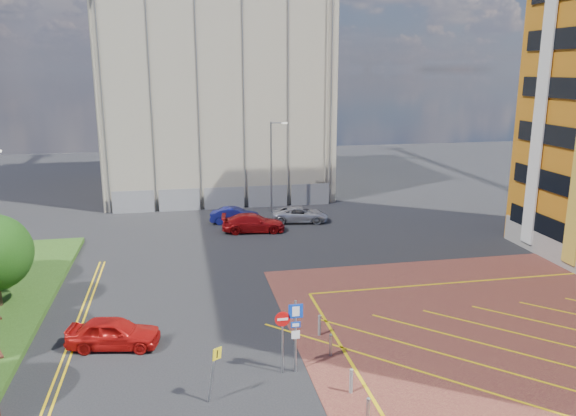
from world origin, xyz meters
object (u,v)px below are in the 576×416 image
object	(u,v)px
lamp_back	(272,164)
warning_sign	(214,368)
car_red_back	(253,223)
car_silver_back	(300,214)
sign_cluster	(291,329)
car_red_left	(114,333)
car_blue_back	(235,216)

from	to	relation	value
lamp_back	warning_sign	world-z (taller)	lamp_back
lamp_back	car_red_back	distance (m)	7.35
car_red_back	car_silver_back	distance (m)	4.73
sign_cluster	car_red_back	world-z (taller)	sign_cluster
lamp_back	car_red_left	xyz separation A→B (m)	(-11.25, -23.30, -3.65)
warning_sign	car_blue_back	xyz separation A→B (m)	(3.40, 25.40, -0.77)
warning_sign	car_blue_back	size ratio (longest dim) A/B	0.56
sign_cluster	car_red_left	bearing A→B (deg)	153.51
car_red_back	car_silver_back	bearing A→B (deg)	-57.28
sign_cluster	car_blue_back	distance (m)	23.91
car_silver_back	car_red_back	bearing A→B (deg)	127.35
lamp_back	warning_sign	distance (m)	29.54
car_blue_back	car_silver_back	xyz separation A→B (m)	(5.38, -0.60, -0.02)
lamp_back	sign_cluster	xyz separation A→B (m)	(-3.78, -27.02, -2.41)
warning_sign	car_red_back	world-z (taller)	warning_sign
car_red_back	lamp_back	bearing A→B (deg)	-17.07
car_red_left	sign_cluster	bearing A→B (deg)	-106.39
car_red_back	warning_sign	bearing A→B (deg)	174.56
lamp_back	car_red_left	size ratio (longest dim) A/B	1.92
lamp_back	car_silver_back	size ratio (longest dim) A/B	1.74
car_red_left	car_red_back	distance (m)	19.50
lamp_back	car_blue_back	size ratio (longest dim) A/B	2.00
warning_sign	car_blue_back	distance (m)	25.64
sign_cluster	car_silver_back	distance (m)	23.96
warning_sign	car_red_back	distance (m)	23.14
car_blue_back	car_red_back	world-z (taller)	car_red_back
lamp_back	warning_sign	xyz separation A→B (m)	(-7.05, -28.54, -2.93)
lamp_back	car_blue_back	bearing A→B (deg)	-139.28
car_red_back	sign_cluster	bearing A→B (deg)	-177.58
sign_cluster	car_red_left	size ratio (longest dim) A/B	0.77
warning_sign	car_red_left	xyz separation A→B (m)	(-4.20, 5.24, -0.72)
sign_cluster	car_blue_back	size ratio (longest dim) A/B	0.80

